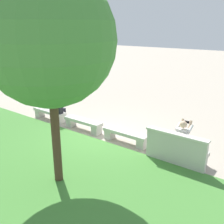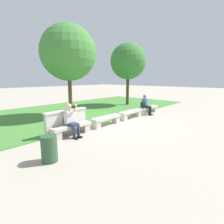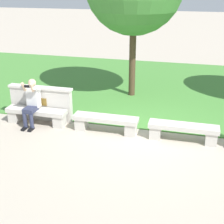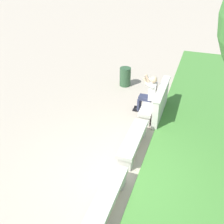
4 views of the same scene
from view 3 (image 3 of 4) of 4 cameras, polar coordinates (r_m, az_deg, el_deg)
ground_plane at (r=8.34m, az=5.65°, el=-4.35°), size 80.00×80.00×0.00m
grass_strip at (r=12.37m, az=9.01°, el=4.68°), size 19.90×8.00×0.03m
bench_main at (r=9.14m, az=-13.64°, el=-0.39°), size 1.76×0.40×0.45m
bench_near at (r=8.41m, az=-1.17°, el=-1.78°), size 1.76×0.40×0.45m
bench_mid at (r=8.14m, az=12.87°, el=-3.25°), size 1.76×0.40×0.45m
backrest_wall_with_plaque at (r=9.34m, az=-12.81°, el=1.65°), size 1.93×0.24×1.01m
person_photographer at (r=8.95m, az=-14.48°, el=2.07°), size 0.47×0.72×1.32m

